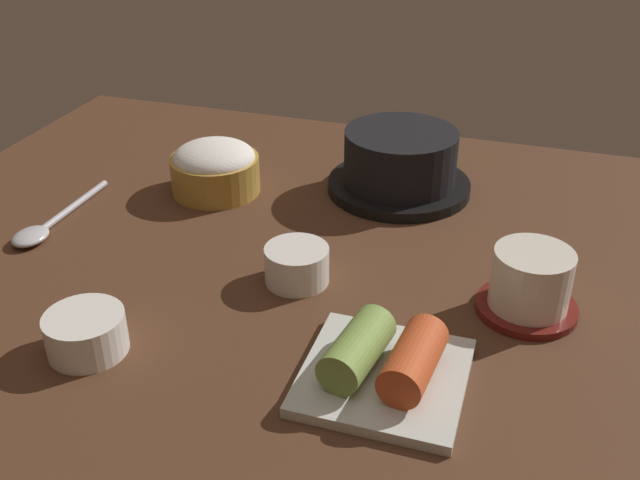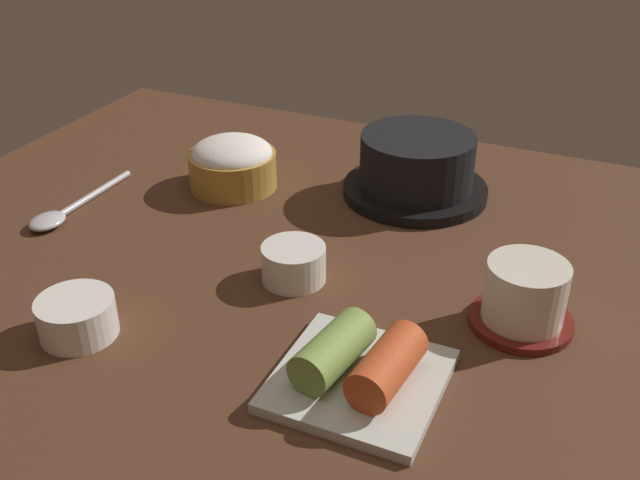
{
  "view_description": "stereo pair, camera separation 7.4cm",
  "coord_description": "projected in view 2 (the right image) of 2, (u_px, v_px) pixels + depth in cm",
  "views": [
    {
      "loc": [
        22.28,
        -64.95,
        43.33
      ],
      "look_at": [
        2.0,
        -2.0,
        5.0
      ],
      "focal_mm": 41.45,
      "sensor_mm": 36.0,
      "label": 1
    },
    {
      "loc": [
        29.19,
        -62.29,
        43.33
      ],
      "look_at": [
        2.0,
        -2.0,
        5.0
      ],
      "focal_mm": 41.45,
      "sensor_mm": 36.0,
      "label": 2
    }
  ],
  "objects": [
    {
      "name": "tea_cup_with_saucer",
      "position": [
        525.0,
        296.0,
        0.67
      ],
      "size": [
        9.62,
        9.62,
        6.52
      ],
      "color": "maroon",
      "rests_on": "dining_table"
    },
    {
      "name": "side_bowl_near",
      "position": [
        77.0,
        316.0,
        0.67
      ],
      "size": [
        7.09,
        7.09,
        3.71
      ],
      "color": "white",
      "rests_on": "dining_table"
    },
    {
      "name": "kimchi_plate",
      "position": [
        359.0,
        368.0,
        0.61
      ],
      "size": [
        13.5,
        13.5,
        4.76
      ],
      "color": "silver",
      "rests_on": "dining_table"
    },
    {
      "name": "dining_table",
      "position": [
        311.0,
        259.0,
        0.81
      ],
      "size": [
        100.0,
        76.0,
        2.0
      ],
      "primitive_type": "cube",
      "color": "#4C2D1C",
      "rests_on": "ground"
    },
    {
      "name": "spoon",
      "position": [
        62.0,
        213.0,
        0.87
      ],
      "size": [
        3.6,
        17.65,
        1.35
      ],
      "color": "#B7B7BC",
      "rests_on": "dining_table"
    },
    {
      "name": "banchan_cup_center",
      "position": [
        294.0,
        262.0,
        0.74
      ],
      "size": [
        6.54,
        6.54,
        3.81
      ],
      "color": "white",
      "rests_on": "dining_table"
    },
    {
      "name": "stone_pot",
      "position": [
        417.0,
        167.0,
        0.9
      ],
      "size": [
        17.86,
        17.86,
        7.9
      ],
      "color": "black",
      "rests_on": "dining_table"
    },
    {
      "name": "rice_bowl",
      "position": [
        232.0,
        163.0,
        0.93
      ],
      "size": [
        11.02,
        11.02,
        6.5
      ],
      "color": "#B78C38",
      "rests_on": "dining_table"
    }
  ]
}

